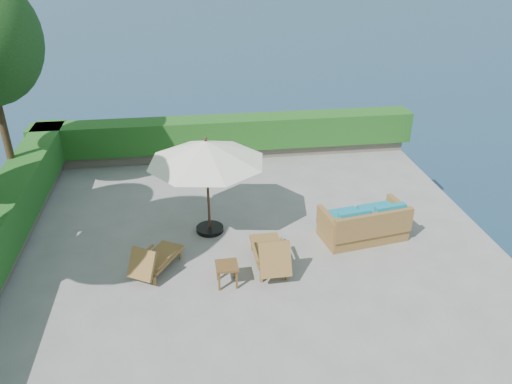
{
  "coord_description": "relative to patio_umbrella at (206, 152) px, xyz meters",
  "views": [
    {
      "loc": [
        -1.17,
        -9.84,
        6.7
      ],
      "look_at": [
        0.3,
        0.8,
        1.1
      ],
      "focal_mm": 35.0,
      "sensor_mm": 36.0,
      "label": 1
    }
  ],
  "objects": [
    {
      "name": "lounge_left",
      "position": [
        -1.29,
        -1.58,
        -1.81
      ],
      "size": [
        1.22,
        1.51,
        0.82
      ],
      "rotation": [
        0.0,
        0.0,
        -0.54
      ],
      "color": "olive",
      "rests_on": "ground"
    },
    {
      "name": "wicker_loveseat",
      "position": [
        3.72,
        -0.87,
        -1.76
      ],
      "size": [
        2.19,
        1.37,
        1.01
      ],
      "rotation": [
        0.0,
        0.0,
        0.16
      ],
      "color": "olive",
      "rests_on": "ground"
    },
    {
      "name": "lounge_right",
      "position": [
        1.26,
        -1.77,
        -1.75
      ],
      "size": [
        0.78,
        1.66,
        0.95
      ],
      "rotation": [
        0.0,
        0.0,
        0.02
      ],
      "color": "olive",
      "rests_on": "ground"
    },
    {
      "name": "ocean",
      "position": [
        0.86,
        -0.95,
        -5.15
      ],
      "size": [
        600.0,
        600.0,
        0.0
      ],
      "primitive_type": "plane",
      "color": "#193A4F",
      "rests_on": "ground"
    },
    {
      "name": "patio_umbrella",
      "position": [
        0.0,
        0.0,
        0.0
      ],
      "size": [
        3.43,
        3.43,
        2.54
      ],
      "rotation": [
        0.0,
        0.0,
        0.24
      ],
      "color": "black",
      "rests_on": "ground"
    },
    {
      "name": "hedge_far",
      "position": [
        0.86,
        4.65,
        -1.3
      ],
      "size": [
        12.4,
        0.9,
        1.0
      ],
      "primitive_type": "cube",
      "color": "#194E16",
      "rests_on": "planter_wall_far"
    },
    {
      "name": "side_table",
      "position": [
        0.25,
        -2.2,
        -1.74
      ],
      "size": [
        0.48,
        0.48,
        0.5
      ],
      "rotation": [
        0.0,
        0.0,
        0.02
      ],
      "color": "brown",
      "rests_on": "ground"
    },
    {
      "name": "ground",
      "position": [
        0.86,
        -0.95,
        -2.15
      ],
      "size": [
        12.0,
        12.0,
        0.0
      ],
      "primitive_type": "plane",
      "color": "gray",
      "rests_on": "ground"
    },
    {
      "name": "foundation",
      "position": [
        0.86,
        -0.95,
        -3.7
      ],
      "size": [
        12.0,
        12.0,
        3.0
      ],
      "primitive_type": "cube",
      "color": "#5E564B",
      "rests_on": "ocean"
    },
    {
      "name": "planter_wall_far",
      "position": [
        0.86,
        4.65,
        -1.97
      ],
      "size": [
        12.0,
        0.6,
        0.36
      ],
      "primitive_type": "cube",
      "color": "#6C6456",
      "rests_on": "ground"
    }
  ]
}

